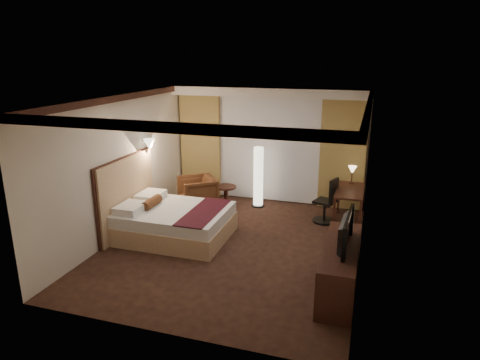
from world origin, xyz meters
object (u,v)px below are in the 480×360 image
(side_table, at_px, (226,197))
(dresser, at_px, (340,268))
(floor_lamp, at_px, (258,177))
(office_chair, at_px, (325,200))
(armchair, at_px, (197,191))
(television, at_px, (341,226))
(bed, at_px, (175,223))
(desk, at_px, (349,207))

(side_table, relative_size, dresser, 0.28)
(floor_lamp, bearing_deg, dresser, -56.46)
(office_chair, xyz_separation_m, dresser, (0.54, -2.68, -0.13))
(office_chair, relative_size, dresser, 0.53)
(side_table, relative_size, floor_lamp, 0.37)
(floor_lamp, xyz_separation_m, office_chair, (1.58, -0.52, -0.22))
(armchair, relative_size, side_table, 1.53)
(television, bearing_deg, bed, 74.40)
(side_table, xyz_separation_m, office_chair, (2.26, -0.18, 0.23))
(desk, distance_m, dresser, 2.73)
(side_table, xyz_separation_m, television, (2.76, -2.86, 0.77))
(armchair, relative_size, television, 0.76)
(side_table, distance_m, floor_lamp, 0.87)
(armchair, height_order, dresser, armchair)
(bed, bearing_deg, desk, 28.50)
(bed, relative_size, desk, 1.67)
(bed, bearing_deg, dresser, -17.86)
(office_chair, distance_m, dresser, 2.73)
(side_table, bearing_deg, desk, -2.74)
(desk, relative_size, television, 1.13)
(desk, height_order, television, television)
(dresser, bearing_deg, television, 180.00)
(side_table, distance_m, desk, 2.75)
(floor_lamp, bearing_deg, bed, -116.06)
(office_chair, height_order, television, television)
(dresser, bearing_deg, office_chair, 101.33)
(bed, bearing_deg, side_table, 77.92)
(floor_lamp, relative_size, office_chair, 1.45)
(office_chair, bearing_deg, armchair, -160.62)
(floor_lamp, distance_m, office_chair, 1.68)
(bed, relative_size, floor_lamp, 1.42)
(armchair, xyz_separation_m, office_chair, (2.88, 0.01, 0.09))
(office_chair, relative_size, television, 0.92)
(bed, bearing_deg, floor_lamp, 63.94)
(side_table, height_order, television, television)
(dresser, distance_m, television, 0.67)
(bed, distance_m, floor_lamp, 2.46)
(armchair, height_order, desk, armchair)
(side_table, height_order, floor_lamp, floor_lamp)
(bed, relative_size, dresser, 1.08)
(bed, height_order, side_table, bed)
(armchair, relative_size, desk, 0.67)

